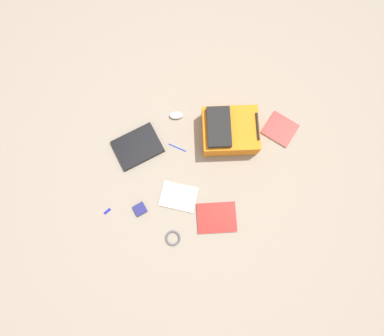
# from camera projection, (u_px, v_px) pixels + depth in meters

# --- Properties ---
(ground_plane) EXTENTS (4.14, 4.14, 0.00)m
(ground_plane) POSITION_uv_depth(u_px,v_px,m) (195.00, 174.00, 2.19)
(ground_plane) COLOR gray
(backpack) EXTENTS (0.43, 0.48, 0.21)m
(backpack) POSITION_uv_depth(u_px,v_px,m) (229.00, 131.00, 2.16)
(backpack) COLOR orange
(backpack) RESTS_ON ground_plane
(laptop) EXTENTS (0.41, 0.41, 0.03)m
(laptop) POSITION_uv_depth(u_px,v_px,m) (138.00, 147.00, 2.21)
(laptop) COLOR black
(laptop) RESTS_ON ground_plane
(book_red) EXTENTS (0.20, 0.26, 0.01)m
(book_red) POSITION_uv_depth(u_px,v_px,m) (179.00, 197.00, 2.16)
(book_red) COLOR silver
(book_red) RESTS_ON ground_plane
(book_manual) EXTENTS (0.29, 0.33, 0.02)m
(book_manual) POSITION_uv_depth(u_px,v_px,m) (217.00, 217.00, 2.12)
(book_manual) COLOR silver
(book_manual) RESTS_ON ground_plane
(book_blue) EXTENTS (0.26, 0.27, 0.02)m
(book_blue) POSITION_uv_depth(u_px,v_px,m) (280.00, 129.00, 2.25)
(book_blue) COLOR silver
(book_blue) RESTS_ON ground_plane
(computer_mouse) EXTENTS (0.09, 0.12, 0.04)m
(computer_mouse) POSITION_uv_depth(u_px,v_px,m) (176.00, 115.00, 2.26)
(computer_mouse) COLOR silver
(computer_mouse) RESTS_ON ground_plane
(cable_coil) EXTENTS (0.11, 0.11, 0.01)m
(cable_coil) POSITION_uv_depth(u_px,v_px,m) (173.00, 238.00, 2.10)
(cable_coil) COLOR #4C4C51
(cable_coil) RESTS_ON ground_plane
(pen_black) EXTENTS (0.03, 0.14, 0.01)m
(pen_black) POSITION_uv_depth(u_px,v_px,m) (177.00, 148.00, 2.22)
(pen_black) COLOR #1933B2
(pen_black) RESTS_ON ground_plane
(earbud_pouch) EXTENTS (0.11, 0.11, 0.03)m
(earbud_pouch) POSITION_uv_depth(u_px,v_px,m) (140.00, 209.00, 2.13)
(earbud_pouch) COLOR navy
(earbud_pouch) RESTS_ON ground_plane
(usb_stick) EXTENTS (0.06, 0.05, 0.01)m
(usb_stick) POSITION_uv_depth(u_px,v_px,m) (107.00, 211.00, 2.14)
(usb_stick) COLOR #191999
(usb_stick) RESTS_ON ground_plane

